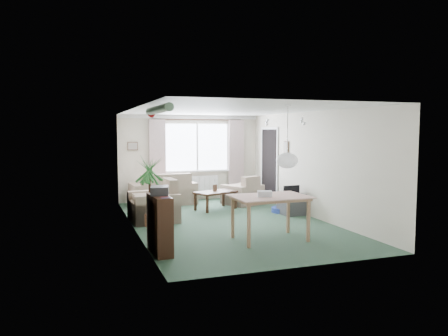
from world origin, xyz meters
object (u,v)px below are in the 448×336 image
object	(u,v)px
houseplant	(150,191)
tv_cube	(291,204)
sofa	(163,189)
armchair_corner	(242,190)
bookshelf	(160,224)
pet_bed	(284,210)
armchair_left	(153,200)
dining_table	(270,218)
coffee_table	(216,200)

from	to	relation	value
houseplant	tv_cube	xyz separation A→B (m)	(3.35, 0.14, -0.47)
sofa	armchair_corner	xyz separation A→B (m)	(2.00, -0.72, -0.03)
bookshelf	tv_cube	bearing A→B (deg)	28.76
houseplant	pet_bed	world-z (taller)	houseplant
bookshelf	pet_bed	xyz separation A→B (m)	(3.49, 2.53, -0.41)
sofa	armchair_left	distance (m)	2.17
houseplant	dining_table	world-z (taller)	houseplant
sofa	coffee_table	distance (m)	1.63
coffee_table	dining_table	size ratio (longest dim) A/B	0.82
coffee_table	tv_cube	size ratio (longest dim) A/B	1.86
sofa	armchair_left	size ratio (longest dim) A/B	1.66
dining_table	armchair_left	bearing A→B (deg)	126.09
armchair_left	bookshelf	distance (m)	2.56
pet_bed	dining_table	bearing A→B (deg)	-122.03
houseplant	dining_table	distance (m)	2.65
armchair_left	coffee_table	size ratio (longest dim) A/B	1.00
sofa	coffee_table	size ratio (longest dim) A/B	1.65
pet_bed	sofa	bearing A→B (deg)	140.51
coffee_table	dining_table	distance (m)	3.21
dining_table	armchair_corner	bearing A→B (deg)	75.98
tv_cube	pet_bed	size ratio (longest dim) A/B	0.94
armchair_corner	pet_bed	distance (m)	1.51
armchair_left	bookshelf	world-z (taller)	bookshelf
armchair_corner	houseplant	bearing A→B (deg)	10.50
sofa	tv_cube	size ratio (longest dim) A/B	3.08
bookshelf	armchair_corner	bearing A→B (deg)	49.38
sofa	bookshelf	bearing A→B (deg)	73.84
bookshelf	pet_bed	distance (m)	4.33
armchair_corner	houseplant	world-z (taller)	houseplant
armchair_left	pet_bed	distance (m)	3.17
houseplant	coffee_table	bearing A→B (deg)	35.63
coffee_table	pet_bed	world-z (taller)	coffee_table
bookshelf	sofa	bearing A→B (deg)	74.85
bookshelf	tv_cube	xyz separation A→B (m)	(3.54, 2.23, -0.22)
sofa	tv_cube	bearing A→B (deg)	132.80
armchair_left	coffee_table	bearing A→B (deg)	113.86
armchair_corner	houseplant	size ratio (longest dim) A/B	0.60
coffee_table	armchair_corner	bearing A→B (deg)	27.92
armchair_corner	coffee_table	xyz separation A→B (m)	(-0.91, -0.48, -0.16)
armchair_left	dining_table	xyz separation A→B (m)	(1.70, -2.33, -0.06)
armchair_left	dining_table	bearing A→B (deg)	32.73
armchair_left	houseplant	size ratio (longest dim) A/B	0.71
sofa	pet_bed	world-z (taller)	sofa
dining_table	tv_cube	xyz separation A→B (m)	(1.50, 2.02, -0.14)
armchair_corner	dining_table	distance (m)	3.81
sofa	tv_cube	xyz separation A→B (m)	(2.58, -2.39, -0.17)
sofa	dining_table	bearing A→B (deg)	99.34
bookshelf	pet_bed	bearing A→B (deg)	32.51
sofa	pet_bed	xyz separation A→B (m)	(2.53, -2.09, -0.36)
sofa	tv_cube	world-z (taller)	sofa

